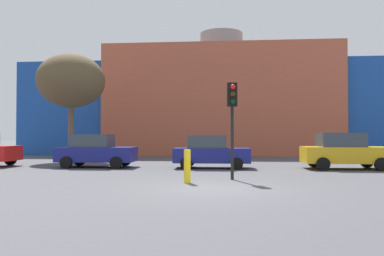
# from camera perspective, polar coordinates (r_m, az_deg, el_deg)

# --- Properties ---
(ground_plane) EXTENTS (200.00, 200.00, 0.00)m
(ground_plane) POSITION_cam_1_polar(r_m,az_deg,el_deg) (11.99, 3.66, -9.18)
(ground_plane) COLOR #47474C
(building_backdrop) EXTENTS (34.81, 10.60, 11.26)m
(building_backdrop) POSITION_cam_1_polar(r_m,az_deg,el_deg) (35.32, 4.50, 3.37)
(building_backdrop) COLOR #B2563D
(building_backdrop) RESTS_ON ground_plane
(parked_car_1) EXTENTS (4.00, 1.97, 1.74)m
(parked_car_1) POSITION_cam_1_polar(r_m,az_deg,el_deg) (20.38, -14.45, -3.39)
(parked_car_1) COLOR navy
(parked_car_1) RESTS_ON ground_plane
(parked_car_2) EXTENTS (3.87, 1.90, 1.67)m
(parked_car_2) POSITION_cam_1_polar(r_m,az_deg,el_deg) (19.25, 2.87, -3.65)
(parked_car_2) COLOR navy
(parked_car_2) RESTS_ON ground_plane
(parked_car_3) EXTENTS (4.17, 2.05, 1.81)m
(parked_car_3) POSITION_cam_1_polar(r_m,az_deg,el_deg) (20.15, 22.18, -3.27)
(parked_car_3) COLOR gold
(parked_car_3) RESTS_ON ground_plane
(traffic_light_island) EXTENTS (0.40, 0.39, 3.68)m
(traffic_light_island) POSITION_cam_1_polar(r_m,az_deg,el_deg) (14.32, 6.14, 3.01)
(traffic_light_island) COLOR black
(traffic_light_island) RESTS_ON ground_plane
(bare_tree_0) EXTENTS (4.39, 4.39, 7.02)m
(bare_tree_0) POSITION_cam_1_polar(r_m,az_deg,el_deg) (26.00, -17.91, 6.80)
(bare_tree_0) COLOR brown
(bare_tree_0) RESTS_ON ground_plane
(bollard_yellow_0) EXTENTS (0.24, 0.24, 1.18)m
(bollard_yellow_0) POSITION_cam_1_polar(r_m,az_deg,el_deg) (13.30, -0.73, -5.84)
(bollard_yellow_0) COLOR yellow
(bollard_yellow_0) RESTS_ON ground_plane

